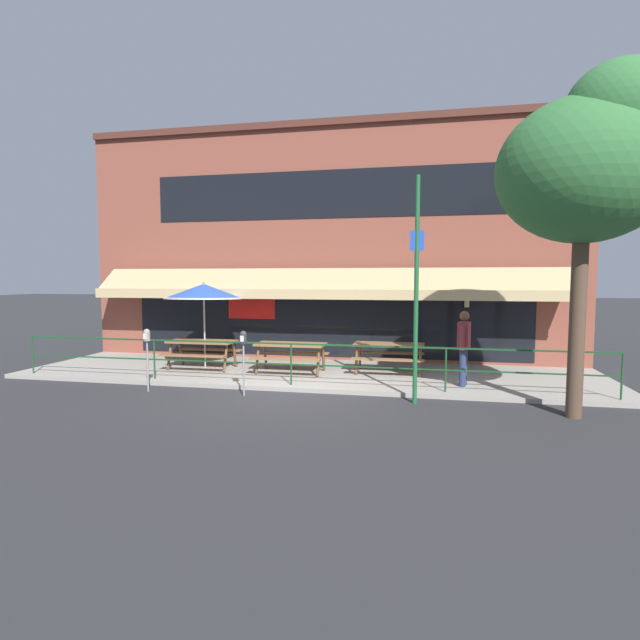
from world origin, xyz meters
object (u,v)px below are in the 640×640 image
object	(u,v)px
picnic_table_left	(202,346)
picnic_table_centre	(291,349)
parking_meter_far	(243,343)
street_tree_curbside	(591,161)
picnic_table_right	(389,350)
patio_umbrella_left	(204,292)
parking_meter_near	(147,341)
street_sign_pole	(416,288)
pedestrian_walking	(464,344)

from	to	relation	value
picnic_table_left	picnic_table_centre	world-z (taller)	same
picnic_table_centre	parking_meter_far	size ratio (longest dim) A/B	1.27
picnic_table_left	street_tree_curbside	size ratio (longest dim) A/B	0.29
picnic_table_right	street_tree_curbside	bearing A→B (deg)	-40.86
picnic_table_centre	parking_meter_far	world-z (taller)	parking_meter_far
patio_umbrella_left	parking_meter_far	world-z (taller)	patio_umbrella_left
picnic_table_right	street_tree_curbside	size ratio (longest dim) A/B	0.29
picnic_table_left	parking_meter_near	bearing A→B (deg)	-94.66
picnic_table_right	parking_meter_far	size ratio (longest dim) A/B	1.27
parking_meter_near	street_sign_pole	xyz separation A→B (m)	(5.91, 0.14, 1.20)
picnic_table_right	patio_umbrella_left	size ratio (longest dim) A/B	0.76
pedestrian_walking	parking_meter_near	size ratio (longest dim) A/B	1.20
pedestrian_walking	street_tree_curbside	bearing A→B (deg)	-45.89
patio_umbrella_left	pedestrian_walking	world-z (taller)	patio_umbrella_left
picnic_table_right	street_tree_curbside	xyz separation A→B (m)	(3.68, -3.18, 3.88)
parking_meter_near	pedestrian_walking	bearing A→B (deg)	12.96
picnic_table_left	pedestrian_walking	world-z (taller)	pedestrian_walking
street_tree_curbside	parking_meter_near	bearing A→B (deg)	177.64
picnic_table_right	parking_meter_near	xyz separation A→B (m)	(-5.20, -2.82, 0.44)
patio_umbrella_left	pedestrian_walking	xyz separation A→B (m)	(6.77, -0.97, -1.12)
street_sign_pole	parking_meter_far	bearing A→B (deg)	-178.28
picnic_table_right	pedestrian_walking	world-z (taller)	pedestrian_walking
parking_meter_far	street_sign_pole	xyz separation A→B (m)	(3.64, 0.11, 1.20)
patio_umbrella_left	parking_meter_far	xyz separation A→B (m)	(2.08, -2.54, -1.03)
patio_umbrella_left	street_tree_curbside	distance (m)	9.48
street_tree_curbside	picnic_table_left	bearing A→B (deg)	162.26
parking_meter_near	picnic_table_left	bearing A→B (deg)	85.34
parking_meter_near	street_tree_curbside	world-z (taller)	street_tree_curbside
patio_umbrella_left	picnic_table_centre	bearing A→B (deg)	-5.21
pedestrian_walking	parking_meter_near	world-z (taller)	pedestrian_walking
picnic_table_left	picnic_table_right	size ratio (longest dim) A/B	1.00
pedestrian_walking	parking_meter_near	distance (m)	7.15
parking_meter_far	street_sign_pole	distance (m)	3.83
picnic_table_centre	picnic_table_right	size ratio (longest dim) A/B	1.00
picnic_table_left	picnic_table_centre	xyz separation A→B (m)	(2.50, -0.06, 0.00)
street_sign_pole	parking_meter_near	bearing A→B (deg)	-178.65
picnic_table_left	picnic_table_centre	size ratio (longest dim) A/B	1.00
pedestrian_walking	patio_umbrella_left	bearing A→B (deg)	171.84
picnic_table_centre	street_sign_pole	distance (m)	4.23
pedestrian_walking	street_sign_pole	size ratio (longest dim) A/B	0.37
patio_umbrella_left	parking_meter_far	size ratio (longest dim) A/B	1.67
picnic_table_centre	pedestrian_walking	distance (m)	4.35
pedestrian_walking	street_tree_curbside	size ratio (longest dim) A/B	0.28
street_sign_pole	patio_umbrella_left	bearing A→B (deg)	156.92
patio_umbrella_left	street_tree_curbside	world-z (taller)	street_tree_curbside
picnic_table_right	parking_meter_near	world-z (taller)	parking_meter_near
picnic_table_left	parking_meter_far	distance (m)	3.19
picnic_table_centre	pedestrian_walking	world-z (taller)	pedestrian_walking
pedestrian_walking	parking_meter_near	xyz separation A→B (m)	(-6.97, -1.60, 0.09)
parking_meter_far	picnic_table_right	bearing A→B (deg)	43.61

